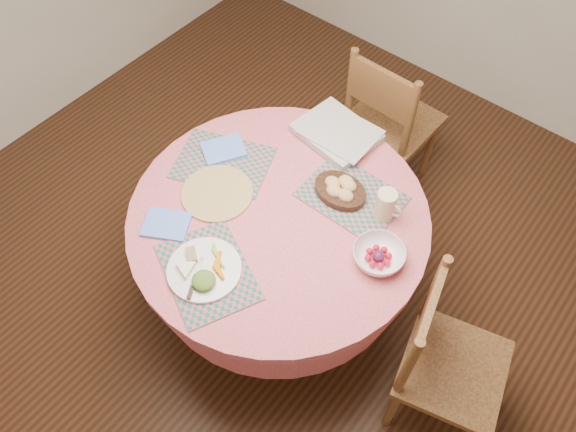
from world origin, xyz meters
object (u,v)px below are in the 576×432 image
(dining_table, at_px, (279,240))
(bread_bowl, at_px, (341,189))
(dinner_plate, at_px, (204,270))
(latte_mug, at_px, (386,205))
(fruit_bowl, at_px, (379,256))
(chair_right, at_px, (443,360))
(wicker_trivet, at_px, (217,193))
(chair_back, at_px, (389,120))

(dining_table, bearing_deg, bread_bowl, 60.66)
(dinner_plate, distance_m, latte_mug, 0.75)
(dinner_plate, relative_size, bread_bowl, 1.23)
(bread_bowl, relative_size, fruit_bowl, 0.88)
(chair_right, height_order, wicker_trivet, chair_right)
(latte_mug, bearing_deg, fruit_bowl, -62.32)
(chair_back, bearing_deg, fruit_bowl, 120.36)
(dining_table, height_order, chair_right, chair_right)
(dinner_plate, height_order, fruit_bowl, fruit_bowl)
(chair_back, distance_m, bread_bowl, 0.82)
(dining_table, xyz_separation_m, wicker_trivet, (-0.26, -0.08, 0.20))
(chair_right, xyz_separation_m, fruit_bowl, (-0.39, 0.06, 0.31))
(chair_right, bearing_deg, fruit_bowl, 67.05)
(latte_mug, bearing_deg, chair_back, 119.14)
(chair_back, relative_size, bread_bowl, 4.04)
(dining_table, relative_size, dinner_plate, 4.37)
(dinner_plate, bearing_deg, dining_table, 84.18)
(chair_back, bearing_deg, chair_right, 134.43)
(dining_table, distance_m, wicker_trivet, 0.34)
(wicker_trivet, distance_m, bread_bowl, 0.51)
(dining_table, relative_size, fruit_bowl, 4.77)
(dinner_plate, bearing_deg, latte_mug, 59.94)
(dining_table, xyz_separation_m, chair_right, (0.83, 0.02, -0.09))
(dining_table, height_order, chair_back, chair_back)
(chair_right, xyz_separation_m, bread_bowl, (-0.69, 0.22, 0.32))
(chair_right, height_order, fruit_bowl, chair_right)
(dining_table, relative_size, bread_bowl, 5.39)
(wicker_trivet, bearing_deg, fruit_bowl, 12.80)
(latte_mug, bearing_deg, dining_table, -142.16)
(chair_back, xyz_separation_m, wicker_trivet, (-0.20, -1.06, 0.27))
(dining_table, height_order, bread_bowl, bread_bowl)
(latte_mug, bearing_deg, chair_right, -26.33)
(chair_back, bearing_deg, latte_mug, 120.66)
(fruit_bowl, bearing_deg, bread_bowl, 151.11)
(dining_table, bearing_deg, latte_mug, 37.84)
(chair_right, distance_m, dinner_plate, 1.01)
(dinner_plate, bearing_deg, chair_back, 90.91)
(dining_table, relative_size, chair_back, 1.33)
(chair_back, xyz_separation_m, dinner_plate, (0.02, -1.36, 0.29))
(chair_back, distance_m, latte_mug, 0.89)
(bread_bowl, bearing_deg, latte_mug, 6.11)
(wicker_trivet, bearing_deg, chair_right, 5.35)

